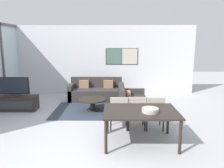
{
  "coord_description": "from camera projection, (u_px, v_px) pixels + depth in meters",
  "views": [
    {
      "loc": [
        0.58,
        -3.74,
        2.15
      ],
      "look_at": [
        0.53,
        2.42,
        0.95
      ],
      "focal_mm": 35.0,
      "sensor_mm": 36.0,
      "label": 1
    }
  ],
  "objects": [
    {
      "name": "dining_table",
      "position": [
        140.0,
        113.0,
        4.6
      ],
      "size": [
        1.55,
        1.08,
        0.73
      ],
      "color": "black",
      "rests_on": "ground_plane"
    },
    {
      "name": "tv_console",
      "position": [
        15.0,
        103.0,
        6.93
      ],
      "size": [
        1.4,
        0.48,
        0.46
      ],
      "color": "black",
      "rests_on": "ground_plane"
    },
    {
      "name": "fruit_bowl",
      "position": [
        150.0,
        110.0,
        4.45
      ],
      "size": [
        0.34,
        0.34,
        0.09
      ],
      "color": "#B7B2A8",
      "rests_on": "dining_table"
    },
    {
      "name": "sofa_main",
      "position": [
        96.0,
        92.0,
        8.22
      ],
      "size": [
        1.95,
        0.86,
        0.81
      ],
      "color": "#383333",
      "rests_on": "ground_plane"
    },
    {
      "name": "wall_back",
      "position": [
        100.0,
        60.0,
        9.03
      ],
      "size": [
        7.78,
        0.09,
        2.8
      ],
      "color": "silver",
      "rests_on": "ground_plane"
    },
    {
      "name": "dining_chair_left",
      "position": [
        119.0,
        111.0,
        5.36
      ],
      "size": [
        0.46,
        0.46,
        0.85
      ],
      "color": "#B2A899",
      "rests_on": "ground_plane"
    },
    {
      "name": "dining_chair_centre",
      "position": [
        137.0,
        110.0,
        5.38
      ],
      "size": [
        0.46,
        0.46,
        0.85
      ],
      "color": "#B2A899",
      "rests_on": "ground_plane"
    },
    {
      "name": "sofa_side",
      "position": [
        131.0,
        103.0,
        6.77
      ],
      "size": [
        0.86,
        1.37,
        0.81
      ],
      "rotation": [
        0.0,
        0.0,
        1.57
      ],
      "color": "#383333",
      "rests_on": "ground_plane"
    },
    {
      "name": "area_rug",
      "position": [
        93.0,
        110.0,
        6.93
      ],
      "size": [
        2.45,
        1.84,
        0.01
      ],
      "color": "#333D4C",
      "rests_on": "ground_plane"
    },
    {
      "name": "television",
      "position": [
        13.0,
        87.0,
        6.83
      ],
      "size": [
        0.99,
        0.2,
        0.6
      ],
      "color": "#2D2D33",
      "rests_on": "tv_console"
    },
    {
      "name": "coffee_table",
      "position": [
        93.0,
        102.0,
        6.87
      ],
      "size": [
        0.88,
        0.88,
        0.38
      ],
      "color": "black",
      "rests_on": "ground_plane"
    },
    {
      "name": "ground_plane",
      "position": [
        83.0,
        158.0,
        4.08
      ],
      "size": [
        24.0,
        24.0,
        0.0
      ],
      "primitive_type": "plane",
      "color": "#B2B2B7"
    },
    {
      "name": "dining_chair_right",
      "position": [
        155.0,
        111.0,
        5.34
      ],
      "size": [
        0.46,
        0.46,
        0.85
      ],
      "color": "#B2A899",
      "rests_on": "ground_plane"
    }
  ]
}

